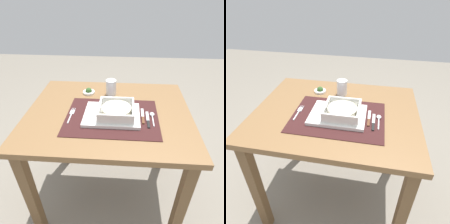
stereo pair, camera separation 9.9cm
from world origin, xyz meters
TOP-DOWN VIEW (x-y plane):
  - ground_plane at (0.00, 0.00)m, footprint 6.00×6.00m
  - dining_table at (0.00, 0.00)m, footprint 0.85×0.68m
  - placemat at (0.02, -0.05)m, footprint 0.46×0.34m
  - serving_plate at (0.02, -0.05)m, footprint 0.27×0.21m
  - porridge_bowl at (0.04, -0.06)m, footprint 0.17×0.17m
  - fork at (-0.18, -0.05)m, footprint 0.02×0.13m
  - spoon at (0.22, -0.04)m, footprint 0.02×0.11m
  - butter_knife at (0.20, -0.08)m, footprint 0.01×0.13m
  - bread_knife at (0.18, -0.05)m, footprint 0.01×0.13m
  - drinking_glass at (-0.00, 0.18)m, footprint 0.06×0.06m
  - condiment_saucer at (-0.13, 0.19)m, footprint 0.07×0.07m

SIDE VIEW (x-z plane):
  - ground_plane at x=0.00m, z-range 0.00..0.00m
  - dining_table at x=0.00m, z-range 0.24..0.95m
  - placemat at x=0.02m, z-range 0.71..0.71m
  - fork at x=-0.18m, z-range 0.71..0.72m
  - butter_knife at x=0.20m, z-range 0.71..0.72m
  - bread_knife at x=0.18m, z-range 0.71..0.72m
  - spoon at x=0.22m, z-range 0.71..0.72m
  - condiment_saucer at x=-0.13m, z-range 0.70..0.74m
  - serving_plate at x=0.02m, z-range 0.71..0.73m
  - porridge_bowl at x=0.04m, z-range 0.72..0.77m
  - drinking_glass at x=0.00m, z-range 0.70..0.79m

